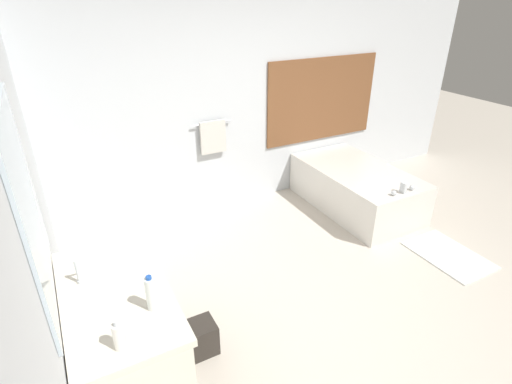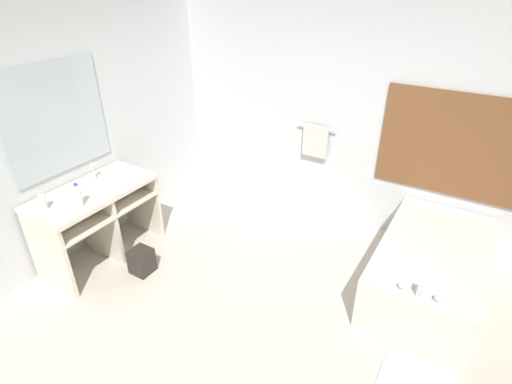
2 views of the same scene
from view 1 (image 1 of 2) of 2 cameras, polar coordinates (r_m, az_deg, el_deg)
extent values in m
plane|color=beige|center=(3.88, 11.77, -15.11)|extent=(16.00, 16.00, 0.00)
cube|color=silver|center=(4.93, -3.44, 12.72)|extent=(7.40, 0.06, 2.70)
cube|color=brown|center=(5.59, 9.46, 12.91)|extent=(1.70, 0.02, 1.10)
cylinder|color=silver|center=(4.81, -6.30, 9.76)|extent=(0.50, 0.02, 0.02)
cube|color=beige|center=(4.86, -6.15, 7.81)|extent=(0.32, 0.04, 0.40)
cube|color=silver|center=(2.45, -29.60, -6.79)|extent=(0.06, 7.40, 2.70)
cube|color=#B2C1CC|center=(2.42, -29.69, -1.94)|extent=(0.02, 1.10, 1.10)
cube|color=beige|center=(2.80, -19.52, -13.56)|extent=(0.66, 1.26, 0.05)
cube|color=beige|center=(2.94, -18.84, -16.81)|extent=(0.62, 1.19, 0.02)
cylinder|color=white|center=(2.98, -20.07, -12.00)|extent=(0.35, 0.35, 0.13)
cube|color=beige|center=(3.08, -18.26, -19.55)|extent=(0.60, 0.04, 0.79)
cube|color=beige|center=(3.54, -20.30, -12.85)|extent=(0.60, 0.04, 0.79)
cylinder|color=beige|center=(2.67, -16.62, -19.72)|extent=(0.13, 0.35, 0.13)
cylinder|color=beige|center=(3.14, -19.29, -11.91)|extent=(0.13, 0.35, 0.13)
cylinder|color=silver|center=(2.93, -23.82, -11.61)|extent=(0.04, 0.04, 0.02)
cylinder|color=silver|center=(2.88, -24.15, -10.19)|extent=(0.02, 0.02, 0.16)
cube|color=silver|center=(2.84, -23.62, -8.88)|extent=(0.07, 0.01, 0.01)
cube|color=silver|center=(5.32, 14.04, 0.56)|extent=(0.94, 1.68, 0.53)
ellipsoid|color=white|center=(5.27, 14.18, 1.70)|extent=(0.67, 1.21, 0.30)
cube|color=silver|center=(4.72, 20.31, 0.56)|extent=(0.04, 0.07, 0.12)
sphere|color=silver|center=(4.64, 19.08, -0.13)|extent=(0.06, 0.06, 0.06)
sphere|color=silver|center=(4.83, 21.39, 0.58)|extent=(0.06, 0.06, 0.06)
cylinder|color=silver|center=(2.52, -14.77, -13.89)|extent=(0.06, 0.06, 0.22)
cylinder|color=#1E4CA8|center=(2.45, -15.10, -11.74)|extent=(0.03, 0.03, 0.02)
cylinder|color=white|center=(2.37, -19.03, -18.95)|extent=(0.06, 0.06, 0.16)
cylinder|color=silver|center=(2.30, -19.40, -17.27)|extent=(0.03, 0.03, 0.03)
cube|color=#2D2823|center=(3.35, -7.73, -19.86)|extent=(0.21, 0.21, 0.27)
cube|color=white|center=(4.82, 25.78, -8.10)|extent=(0.57, 0.82, 0.02)
camera|label=2|loc=(3.45, 66.38, 16.21)|focal=28.00mm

